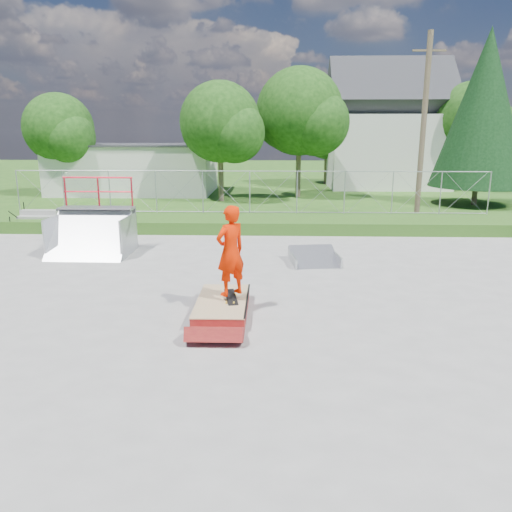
{
  "coord_description": "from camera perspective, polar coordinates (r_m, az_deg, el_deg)",
  "views": [
    {
      "loc": [
        1.01,
        -10.62,
        3.89
      ],
      "look_at": [
        0.62,
        0.54,
        1.1
      ],
      "focal_mm": 35.0,
      "sensor_mm": 36.0,
      "label": 1
    }
  ],
  "objects": [
    {
      "name": "ground",
      "position": [
        11.35,
        -3.22,
        -6.03
      ],
      "size": [
        120.0,
        120.0,
        0.0
      ],
      "primitive_type": "plane",
      "color": "#275618",
      "rests_on": "ground"
    },
    {
      "name": "concrete_pad",
      "position": [
        11.34,
        -3.23,
        -5.94
      ],
      "size": [
        20.0,
        16.0,
        0.04
      ],
      "primitive_type": "cube",
      "color": "gray",
      "rests_on": "ground"
    },
    {
      "name": "grass_berm",
      "position": [
        20.47,
        -0.85,
        3.78
      ],
      "size": [
        24.0,
        3.0,
        0.5
      ],
      "primitive_type": "cube",
      "color": "#275618",
      "rests_on": "ground"
    },
    {
      "name": "grind_box",
      "position": [
        10.96,
        -3.86,
        -5.85
      ],
      "size": [
        1.11,
        2.27,
        0.34
      ],
      "rotation": [
        0.0,
        0.0,
        0.01
      ],
      "color": "maroon",
      "rests_on": "concrete_pad"
    },
    {
      "name": "quarter_pipe",
      "position": [
        16.71,
        -18.51,
        4.1
      ],
      "size": [
        2.45,
        2.08,
        2.43
      ],
      "primitive_type": null,
      "rotation": [
        0.0,
        0.0,
        -0.01
      ],
      "color": "#AEB0B7",
      "rests_on": "concrete_pad"
    },
    {
      "name": "flat_bank_ramp",
      "position": [
        15.08,
        6.69,
        -0.19
      ],
      "size": [
        1.54,
        1.62,
        0.42
      ],
      "primitive_type": null,
      "rotation": [
        0.0,
        0.0,
        0.12
      ],
      "color": "#AEB0B7",
      "rests_on": "concrete_pad"
    },
    {
      "name": "skateboard",
      "position": [
        10.9,
        -2.86,
        -4.77
      ],
      "size": [
        0.39,
        0.82,
        0.13
      ],
      "primitive_type": "cube",
      "rotation": [
        0.14,
        0.0,
        0.22
      ],
      "color": "black",
      "rests_on": "grind_box"
    },
    {
      "name": "skater",
      "position": [
        10.62,
        -2.92,
        0.21
      ],
      "size": [
        0.84,
        0.82,
        1.95
      ],
      "primitive_type": "imported",
      "rotation": [
        0.0,
        0.0,
        3.87
      ],
      "color": "#EF2000",
      "rests_on": "grind_box"
    },
    {
      "name": "concrete_stairs",
      "position": [
        21.81,
        -23.92,
        3.61
      ],
      "size": [
        1.5,
        1.6,
        0.8
      ],
      "primitive_type": null,
      "color": "gray",
      "rests_on": "ground"
    },
    {
      "name": "chain_link_fence",
      "position": [
        21.29,
        -0.72,
        7.31
      ],
      "size": [
        20.0,
        0.06,
        1.8
      ],
      "primitive_type": null,
      "color": "#9DA1A7",
      "rests_on": "grass_berm"
    },
    {
      "name": "utility_building_flat",
      "position": [
        33.92,
        -13.59,
        9.6
      ],
      "size": [
        10.0,
        6.0,
        3.0
      ],
      "primitive_type": "cube",
      "color": "silver",
      "rests_on": "ground"
    },
    {
      "name": "gable_house",
      "position": [
        37.48,
        14.74,
        13.5
      ],
      "size": [
        8.4,
        6.08,
        8.94
      ],
      "color": "silver",
      "rests_on": "ground"
    },
    {
      "name": "utility_pole",
      "position": [
        23.53,
        18.56,
        13.59
      ],
      "size": [
        0.24,
        0.24,
        8.0
      ],
      "primitive_type": "cylinder",
      "color": "brown",
      "rests_on": "ground"
    },
    {
      "name": "tree_left_near",
      "position": [
        28.59,
        -3.65,
        14.7
      ],
      "size": [
        4.76,
        4.48,
        6.65
      ],
      "color": "brown",
      "rests_on": "ground"
    },
    {
      "name": "tree_center",
      "position": [
        30.49,
        5.56,
        15.76
      ],
      "size": [
        5.44,
        5.12,
        7.6
      ],
      "color": "brown",
      "rests_on": "ground"
    },
    {
      "name": "tree_left_far",
      "position": [
        33.03,
        -21.33,
        13.18
      ],
      "size": [
        4.42,
        4.16,
        6.18
      ],
      "color": "brown",
      "rests_on": "ground"
    },
    {
      "name": "tree_right_far",
      "position": [
        36.91,
        23.8,
        13.89
      ],
      "size": [
        5.1,
        4.8,
        7.12
      ],
      "color": "brown",
      "rests_on": "ground"
    },
    {
      "name": "tree_back_mid",
      "position": [
        38.7,
        8.48,
        13.5
      ],
      "size": [
        4.08,
        3.84,
        5.7
      ],
      "color": "brown",
      "rests_on": "ground"
    },
    {
      "name": "conifer_tree",
      "position": [
        29.75,
        24.59,
        15.04
      ],
      "size": [
        5.04,
        5.04,
        9.1
      ],
      "color": "brown",
      "rests_on": "ground"
    }
  ]
}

